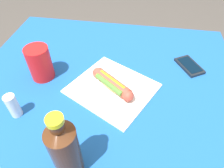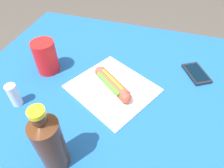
# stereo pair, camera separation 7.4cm
# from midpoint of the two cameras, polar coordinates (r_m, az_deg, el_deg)

# --- Properties ---
(ground_plane) EXTENTS (6.00, 6.00, 0.00)m
(ground_plane) POSITION_cam_midpoint_polar(r_m,az_deg,el_deg) (1.40, 0.20, -22.44)
(ground_plane) COLOR #47423D
(ground_plane) RESTS_ON ground
(dining_table) EXTENTS (1.05, 0.98, 0.74)m
(dining_table) POSITION_cam_midpoint_polar(r_m,az_deg,el_deg) (0.87, 0.30, -6.90)
(dining_table) COLOR brown
(dining_table) RESTS_ON ground
(paper_wrapper) EXTENTS (0.37, 0.36, 0.01)m
(paper_wrapper) POSITION_cam_midpoint_polar(r_m,az_deg,el_deg) (0.76, 2.79, -1.58)
(paper_wrapper) COLOR white
(paper_wrapper) RESTS_ON dining_table
(hot_dog) EXTENTS (0.17, 0.14, 0.05)m
(hot_dog) POSITION_cam_midpoint_polar(r_m,az_deg,el_deg) (0.74, 2.80, -0.19)
(hot_dog) COLOR tan
(hot_dog) RESTS_ON paper_wrapper
(cell_phone) EXTENTS (0.12, 0.14, 0.01)m
(cell_phone) POSITION_cam_midpoint_polar(r_m,az_deg,el_deg) (0.90, 24.89, 2.63)
(cell_phone) COLOR black
(cell_phone) RESTS_ON dining_table
(soda_bottle) EXTENTS (0.07, 0.07, 0.23)m
(soda_bottle) POSITION_cam_midpoint_polar(r_m,az_deg,el_deg) (0.52, -13.22, -16.13)
(soda_bottle) COLOR #4C2814
(soda_bottle) RESTS_ON dining_table
(drinking_cup) EXTENTS (0.09, 0.09, 0.13)m
(drinking_cup) POSITION_cam_midpoint_polar(r_m,az_deg,el_deg) (0.83, -15.79, 7.25)
(drinking_cup) COLOR red
(drinking_cup) RESTS_ON dining_table
(salt_shaker) EXTENTS (0.04, 0.04, 0.09)m
(salt_shaker) POSITION_cam_midpoint_polar(r_m,az_deg,el_deg) (0.74, -23.40, -3.02)
(salt_shaker) COLOR silver
(salt_shaker) RESTS_ON dining_table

